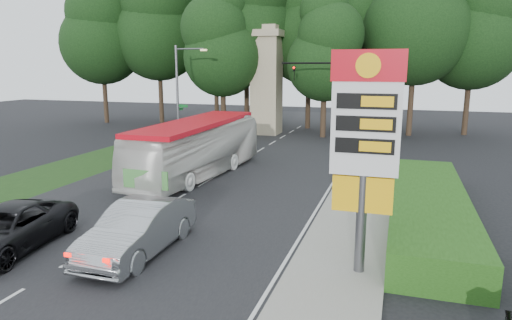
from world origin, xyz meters
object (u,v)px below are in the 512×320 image
(monument, at_px, (267,80))
(sedan_silver, at_px, (139,229))
(gas_station_pylon, at_px, (365,133))
(transit_bus, at_px, (197,149))
(traffic_signal_mast, at_px, (341,89))
(streetlight_signs, at_px, (180,90))
(suv_charcoal, at_px, (6,229))

(monument, xyz_separation_m, sedan_silver, (3.78, -28.64, -4.22))
(monument, height_order, sedan_silver, monument)
(gas_station_pylon, distance_m, transit_bus, 14.80)
(traffic_signal_mast, height_order, transit_bus, traffic_signal_mast)
(traffic_signal_mast, distance_m, monument, 9.76)
(streetlight_signs, relative_size, transit_bus, 0.68)
(transit_bus, bearing_deg, monument, 98.00)
(gas_station_pylon, height_order, sedan_silver, gas_station_pylon)
(sedan_silver, bearing_deg, streetlight_signs, 112.55)
(monument, xyz_separation_m, transit_bus, (0.96, -17.69, -3.47))
(sedan_silver, relative_size, suv_charcoal, 0.96)
(transit_bus, bearing_deg, suv_charcoal, -93.32)
(suv_charcoal, bearing_deg, monument, 80.96)
(streetlight_signs, relative_size, sedan_silver, 1.48)
(gas_station_pylon, relative_size, sedan_silver, 1.27)
(streetlight_signs, bearing_deg, monument, 58.03)
(streetlight_signs, xyz_separation_m, suv_charcoal, (4.19, -21.83, -3.66))
(gas_station_pylon, bearing_deg, monument, 111.80)
(traffic_signal_mast, height_order, suv_charcoal, traffic_signal_mast)
(traffic_signal_mast, distance_m, streetlight_signs, 12.83)
(monument, bearing_deg, gas_station_pylon, -68.20)
(monument, relative_size, suv_charcoal, 1.79)
(transit_bus, bearing_deg, streetlight_signs, 126.40)
(streetlight_signs, bearing_deg, suv_charcoal, -79.14)
(monument, distance_m, transit_bus, 18.06)
(suv_charcoal, bearing_deg, transit_bus, 74.26)
(gas_station_pylon, xyz_separation_m, transit_bus, (-10.24, 10.31, -2.81))
(gas_station_pylon, height_order, monument, monument)
(streetlight_signs, distance_m, suv_charcoal, 22.53)
(streetlight_signs, height_order, monument, monument)
(streetlight_signs, relative_size, suv_charcoal, 1.43)
(suv_charcoal, bearing_deg, sedan_silver, 7.04)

